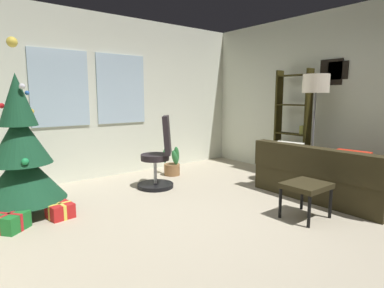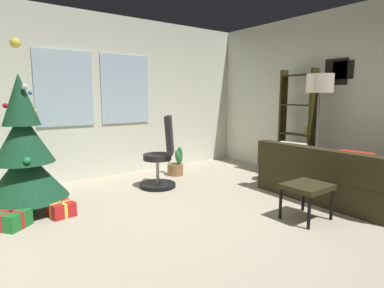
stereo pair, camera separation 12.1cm
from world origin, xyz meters
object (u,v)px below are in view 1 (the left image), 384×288
(footstool, at_px, (306,188))
(bookshelf, at_px, (292,131))
(couch, at_px, (336,179))
(potted_plant, at_px, (172,165))
(office_chair, at_px, (159,160))
(floor_lamp, at_px, (316,90))
(gift_box_red, at_px, (60,211))
(gift_box_green, at_px, (10,222))
(holiday_tree, at_px, (21,156))

(footstool, bearing_deg, bookshelf, 39.01)
(couch, distance_m, potted_plant, 2.71)
(office_chair, distance_m, floor_lamp, 2.62)
(bookshelf, distance_m, floor_lamp, 0.97)
(couch, relative_size, bookshelf, 1.00)
(bookshelf, height_order, potted_plant, bookshelf)
(gift_box_red, bearing_deg, bookshelf, -7.49)
(bookshelf, height_order, floor_lamp, bookshelf)
(gift_box_green, distance_m, floor_lamp, 4.41)
(holiday_tree, distance_m, bookshelf, 4.23)
(floor_lamp, bearing_deg, gift_box_red, 162.65)
(couch, xyz_separation_m, potted_plant, (-1.05, 2.50, -0.08))
(holiday_tree, xyz_separation_m, bookshelf, (4.13, -0.94, 0.10))
(bookshelf, bearing_deg, potted_plant, 140.23)
(office_chair, relative_size, floor_lamp, 0.64)
(couch, bearing_deg, holiday_tree, 149.60)
(couch, relative_size, footstool, 3.70)
(holiday_tree, distance_m, gift_box_red, 0.81)
(couch, height_order, holiday_tree, holiday_tree)
(couch, xyz_separation_m, gift_box_red, (-3.25, 1.64, -0.18))
(gift_box_green, xyz_separation_m, floor_lamp, (4.04, -1.07, 1.41))
(bookshelf, bearing_deg, couch, -117.53)
(floor_lamp, bearing_deg, footstool, -151.18)
(office_chair, relative_size, bookshelf, 0.60)
(bookshelf, bearing_deg, gift_box_green, 173.79)
(couch, xyz_separation_m, bookshelf, (0.59, 1.13, 0.54))
(holiday_tree, xyz_separation_m, floor_lamp, (3.80, -1.53, 0.79))
(couch, relative_size, office_chair, 1.67)
(gift_box_green, xyz_separation_m, office_chair, (2.12, 0.36, 0.35))
(holiday_tree, distance_m, office_chair, 1.90)
(footstool, height_order, floor_lamp, floor_lamp)
(floor_lamp, height_order, potted_plant, floor_lamp)
(footstool, relative_size, potted_plant, 0.94)
(gift_box_green, height_order, floor_lamp, floor_lamp)
(bookshelf, bearing_deg, holiday_tree, 167.18)
(gift_box_green, bearing_deg, floor_lamp, -14.80)
(footstool, height_order, bookshelf, bookshelf)
(holiday_tree, bearing_deg, bookshelf, -12.82)
(couch, relative_size, potted_plant, 3.47)
(office_chair, xyz_separation_m, floor_lamp, (1.92, -1.43, 1.06))
(gift_box_red, xyz_separation_m, floor_lamp, (3.51, -1.10, 1.42))
(office_chair, xyz_separation_m, potted_plant, (0.61, 0.53, -0.25))
(gift_box_red, height_order, floor_lamp, floor_lamp)
(floor_lamp, bearing_deg, bookshelf, 61.09)
(footstool, bearing_deg, floor_lamp, 28.82)
(couch, bearing_deg, potted_plant, 112.75)
(floor_lamp, bearing_deg, potted_plant, 123.84)
(holiday_tree, relative_size, floor_lamp, 1.19)
(gift_box_green, relative_size, floor_lamp, 0.24)
(couch, bearing_deg, floor_lamp, 64.02)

